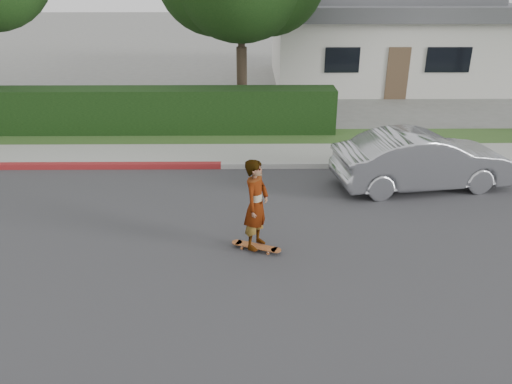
% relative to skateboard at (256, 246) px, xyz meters
% --- Properties ---
extents(ground, '(120.00, 120.00, 0.00)m').
position_rel_skateboard_xyz_m(ground, '(-1.91, 0.25, -0.09)').
color(ground, slate).
rests_on(ground, ground).
extents(road, '(60.00, 8.00, 0.01)m').
position_rel_skateboard_xyz_m(road, '(-1.91, 0.25, -0.08)').
color(road, '#2D2D30').
rests_on(road, ground).
extents(curb_far, '(60.00, 0.20, 0.15)m').
position_rel_skateboard_xyz_m(curb_far, '(-1.91, 4.35, -0.01)').
color(curb_far, '#9E9E99').
rests_on(curb_far, ground).
extents(sidewalk_far, '(60.00, 1.60, 0.12)m').
position_rel_skateboard_xyz_m(sidewalk_far, '(-1.91, 5.25, -0.03)').
color(sidewalk_far, gray).
rests_on(sidewalk_far, ground).
extents(planting_strip, '(60.00, 1.60, 0.10)m').
position_rel_skateboard_xyz_m(planting_strip, '(-1.91, 6.85, -0.04)').
color(planting_strip, '#2D4C1E').
rests_on(planting_strip, ground).
extents(hedge, '(15.00, 1.00, 1.50)m').
position_rel_skateboard_xyz_m(hedge, '(-4.91, 7.45, 0.66)').
color(hedge, black).
rests_on(hedge, ground).
extents(house, '(10.60, 8.60, 4.30)m').
position_rel_skateboard_xyz_m(house, '(6.09, 16.25, 2.01)').
color(house, beige).
rests_on(house, ground).
extents(skateboard, '(0.99, 0.55, 0.09)m').
position_rel_skateboard_xyz_m(skateboard, '(0.00, 0.00, 0.00)').
color(skateboard, '#BC6633').
rests_on(skateboard, ground).
extents(skateboarder, '(0.65, 0.75, 1.74)m').
position_rel_skateboard_xyz_m(skateboarder, '(-0.00, 0.00, 0.88)').
color(skateboarder, white).
rests_on(skateboarder, skateboard).
extents(car_silver, '(4.39, 2.09, 1.39)m').
position_rel_skateboard_xyz_m(car_silver, '(4.05, 3.06, 0.61)').
color(car_silver, '#A7A8AE').
rests_on(car_silver, ground).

